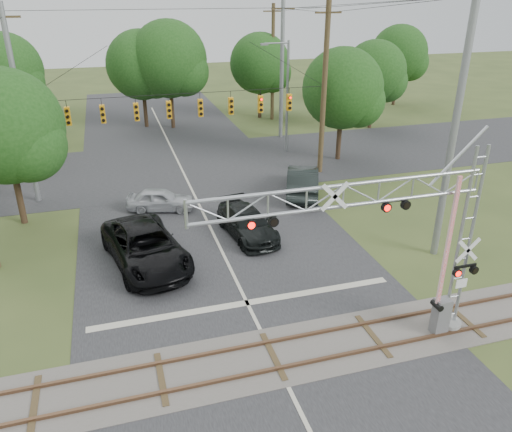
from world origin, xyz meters
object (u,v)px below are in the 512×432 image
object	(u,v)px
crossing_gantry	(392,235)
streetlight	(285,92)
car_dark	(247,223)
sedan_silver	(160,199)
pickup_black	(146,247)
traffic_signal_span	(198,101)

from	to	relation	value
crossing_gantry	streetlight	distance (m)	24.30
car_dark	sedan_silver	bearing A→B (deg)	122.67
pickup_black	car_dark	size ratio (longest dim) A/B	1.30
crossing_gantry	pickup_black	distance (m)	12.00
streetlight	traffic_signal_span	bearing A→B (deg)	-145.08
crossing_gantry	traffic_signal_span	size ratio (longest dim) A/B	0.54
pickup_black	sedan_silver	bearing A→B (deg)	65.92
traffic_signal_span	streetlight	distance (m)	9.60
sedan_silver	streetlight	distance (m)	14.87
pickup_black	traffic_signal_span	bearing A→B (deg)	53.82
car_dark	crossing_gantry	bearing A→B (deg)	-84.64
streetlight	crossing_gantry	bearing A→B (deg)	-101.10
crossing_gantry	streetlight	size ratio (longest dim) A/B	1.22
car_dark	streetlight	bearing A→B (deg)	55.56
car_dark	pickup_black	bearing A→B (deg)	-171.42
pickup_black	streetlight	size ratio (longest dim) A/B	0.77
crossing_gantry	streetlight	world-z (taller)	streetlight
traffic_signal_span	pickup_black	world-z (taller)	traffic_signal_span
car_dark	sedan_silver	distance (m)	6.21
pickup_black	car_dark	world-z (taller)	pickup_black
traffic_signal_span	sedan_silver	world-z (taller)	traffic_signal_span
sedan_silver	streetlight	xyz separation A→B (m)	(11.01, 9.10, 4.13)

